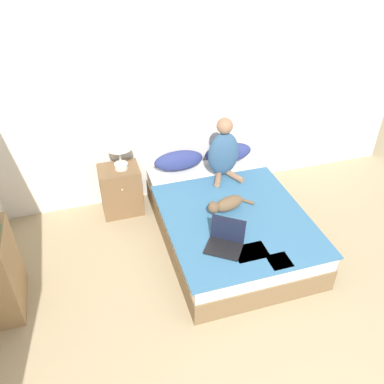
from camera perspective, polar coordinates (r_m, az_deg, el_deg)
wall_back at (r=5.06m, az=0.04°, el=12.81°), size 5.87×0.05×2.55m
bed at (r=4.72m, az=5.16°, el=-4.32°), size 1.53×2.14×0.46m
pillow_near at (r=5.14m, az=-1.88°, el=4.44°), size 0.63×0.24×0.25m
pillow_far at (r=5.32m, az=5.10°, el=5.52°), size 0.63×0.24×0.25m
person_sitting at (r=4.94m, az=4.45°, el=5.65°), size 0.39×0.38×0.76m
cat_tabby at (r=4.47m, az=4.82°, el=-1.71°), size 0.58×0.27×0.18m
laptop_open at (r=4.05m, az=4.67°, el=-6.94°), size 0.46×0.45×0.27m
nightstand at (r=5.13m, az=-9.95°, el=0.28°), size 0.49×0.40×0.63m
table_lamp at (r=4.78m, az=-10.30°, el=6.89°), size 0.30×0.30×0.49m
bookshelf at (r=4.24m, az=-25.06°, el=-10.05°), size 0.24×0.63×0.89m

